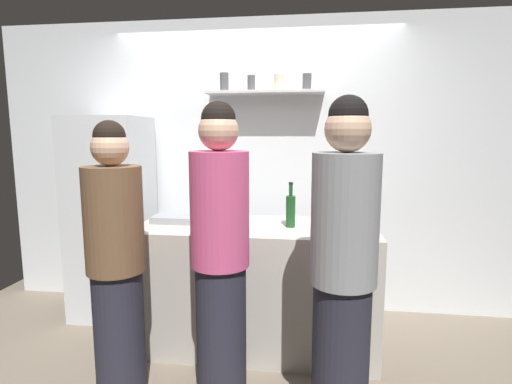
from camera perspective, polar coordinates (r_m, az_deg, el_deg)
ground_plane at (r=2.91m, az=-3.73°, el=-25.06°), size 5.28×5.28×0.00m
back_wall_assembly at (r=3.67m, az=-0.06°, el=3.70°), size 4.80×0.32×2.60m
refrigerator at (r=3.73m, az=-19.86°, el=-3.46°), size 0.62×0.60×1.74m
counter at (r=3.11m, az=0.00°, el=-13.15°), size 1.75×0.73×0.93m
baking_pan at (r=3.15m, az=-11.29°, el=-3.72°), size 0.34×0.24×0.05m
utensil_holder at (r=2.68m, az=10.70°, el=-4.91°), size 0.10×0.10×0.22m
wine_bottle_pale_glass at (r=2.76m, az=-3.99°, el=-3.25°), size 0.07×0.07×0.33m
wine_bottle_green_glass at (r=2.91m, az=4.95°, el=-2.57°), size 0.07×0.07×0.33m
wine_bottle_dark_glass at (r=3.23m, az=-3.65°, el=-1.83°), size 0.07×0.07×0.28m
water_bottle_plastic at (r=2.74m, az=-8.00°, el=-3.95°), size 0.08×0.08×0.21m
person_grey_hoodie at (r=2.14m, az=12.31°, el=-11.17°), size 0.34×0.34×1.79m
person_pink_top at (r=2.37m, az=-5.12°, el=-9.12°), size 0.34×0.34×1.78m
person_brown_jacket at (r=2.56m, az=-19.31°, el=-9.67°), size 0.34×0.34×1.68m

